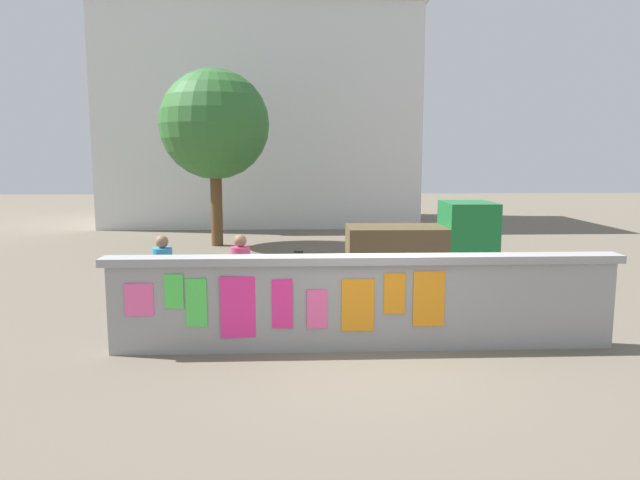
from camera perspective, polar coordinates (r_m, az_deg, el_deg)
The scene contains 10 objects.
ground at distance 17.08m, azimuth 1.11°, elevation -1.90°, with size 60.00×60.00×0.00m, color #6B6051.
poster_wall at distance 9.12m, azimuth 4.26°, elevation -5.95°, with size 7.94×0.42×1.48m.
auto_rickshaw_truck at distance 14.86m, azimuth 10.41°, elevation -0.02°, with size 3.62×1.56×1.85m.
motorcycle at distance 10.38m, azimuth 2.32°, elevation -5.88°, with size 1.90×0.56×0.87m.
bicycle_near at distance 12.79m, azimuth -1.40°, elevation -3.65°, with size 1.71×0.44×0.95m.
bicycle_far at distance 12.40m, azimuth -12.84°, elevation -4.23°, with size 1.71×0.44×0.95m.
person_walking at distance 10.60m, azimuth -14.98°, elevation -2.96°, with size 0.40×0.40×1.62m.
person_bystander at distance 10.46m, azimuth -7.68°, elevation -2.91°, with size 0.44×0.44×1.62m.
tree_roadside at distance 19.83m, azimuth -10.19°, elevation 10.92°, with size 3.57×3.57×5.79m.
building_background at distance 27.18m, azimuth -5.59°, elevation 11.88°, with size 13.51×6.76×9.50m.
Camera 1 is at (-1.07, -8.78, 2.98)m, focal length 33.00 mm.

